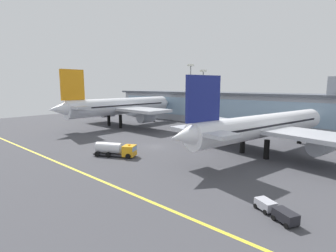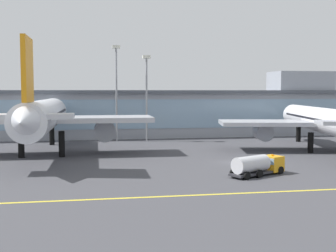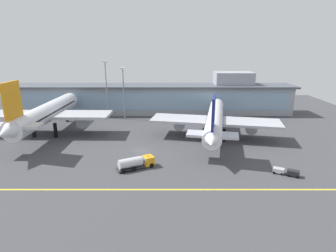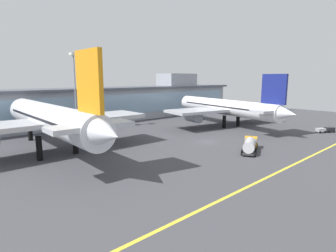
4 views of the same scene
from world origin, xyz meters
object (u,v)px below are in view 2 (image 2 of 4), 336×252
object	(u,v)px
fuel_tanker_truck	(259,165)
apron_light_mast_west	(147,84)
airliner_near_left	(43,117)
airliner_near_right	(322,121)
apron_light_mast_centre	(116,78)

from	to	relation	value
fuel_tanker_truck	apron_light_mast_west	xyz separation A→B (m)	(-9.81, 46.20, 12.06)
airliner_near_left	airliner_near_right	world-z (taller)	airliner_near_left
fuel_tanker_truck	apron_light_mast_west	distance (m)	48.75
apron_light_mast_west	apron_light_mast_centre	xyz separation A→B (m)	(-6.98, 1.80, 1.34)
airliner_near_right	fuel_tanker_truck	xyz separation A→B (m)	(-22.03, -22.63, -4.51)
airliner_near_right	apron_light_mast_west	size ratio (longest dim) A/B	2.49
apron_light_mast_west	apron_light_mast_centre	world-z (taller)	apron_light_mast_centre
airliner_near_left	apron_light_mast_west	distance (m)	30.28
apron_light_mast_west	fuel_tanker_truck	bearing A→B (deg)	-78.01
airliner_near_left	apron_light_mast_centre	xyz separation A→B (m)	(14.99, 21.63, 7.73)
airliner_near_left	apron_light_mast_west	bearing A→B (deg)	-46.87
airliner_near_right	apron_light_mast_west	bearing A→B (deg)	64.68
airliner_near_left	fuel_tanker_truck	distance (m)	41.69
airliner_near_left	apron_light_mast_west	world-z (taller)	apron_light_mast_west
apron_light_mast_west	apron_light_mast_centre	distance (m)	7.33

